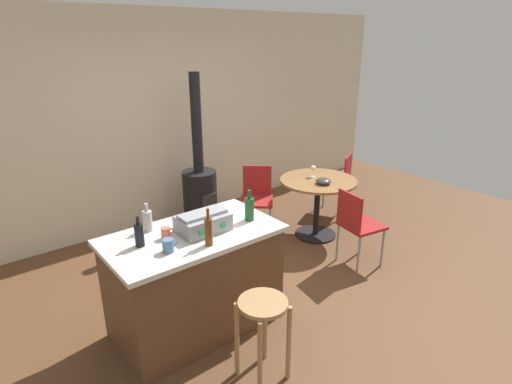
{
  "coord_description": "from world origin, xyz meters",
  "views": [
    {
      "loc": [
        -2.33,
        -2.52,
        2.37
      ],
      "look_at": [
        0.08,
        0.5,
        0.92
      ],
      "focal_mm": 29.26,
      "sensor_mm": 36.0,
      "label": 1
    }
  ],
  "objects_px": {
    "bottle_0": "(139,235)",
    "bottle_2": "(209,231)",
    "folding_chair_far": "(357,223)",
    "wine_glass": "(313,168)",
    "serving_bowl": "(323,181)",
    "dining_table": "(318,193)",
    "cup_0": "(168,245)",
    "bottle_3": "(249,209)",
    "folding_chair_near": "(257,195)",
    "toolbox": "(203,222)",
    "bottle_1": "(147,220)",
    "wood_stove": "(200,190)",
    "folding_chair_left": "(338,179)",
    "wooden_stool": "(263,321)",
    "cup_1": "(166,233)",
    "kitchen_island": "(195,281)"
  },
  "relations": [
    {
      "from": "cup_1",
      "to": "wood_stove",
      "type": "bearing_deg",
      "value": 52.02
    },
    {
      "from": "wooden_stool",
      "to": "toolbox",
      "type": "xyz_separation_m",
      "value": [
        0.01,
        0.77,
        0.49
      ]
    },
    {
      "from": "cup_1",
      "to": "dining_table",
      "type": "bearing_deg",
      "value": 13.24
    },
    {
      "from": "folding_chair_far",
      "to": "bottle_2",
      "type": "relative_size",
      "value": 2.91
    },
    {
      "from": "bottle_0",
      "to": "cup_1",
      "type": "bearing_deg",
      "value": -2.45
    },
    {
      "from": "wine_glass",
      "to": "wooden_stool",
      "type": "bearing_deg",
      "value": -143.69
    },
    {
      "from": "bottle_2",
      "to": "cup_1",
      "type": "distance_m",
      "value": 0.37
    },
    {
      "from": "bottle_0",
      "to": "folding_chair_near",
      "type": "bearing_deg",
      "value": 28.42
    },
    {
      "from": "dining_table",
      "to": "serving_bowl",
      "type": "distance_m",
      "value": 0.27
    },
    {
      "from": "wine_glass",
      "to": "serving_bowl",
      "type": "xyz_separation_m",
      "value": [
        -0.1,
        -0.27,
        -0.07
      ]
    },
    {
      "from": "folding_chair_near",
      "to": "bottle_3",
      "type": "height_order",
      "value": "bottle_3"
    },
    {
      "from": "dining_table",
      "to": "cup_0",
      "type": "height_order",
      "value": "cup_0"
    },
    {
      "from": "toolbox",
      "to": "cup_0",
      "type": "distance_m",
      "value": 0.41
    },
    {
      "from": "toolbox",
      "to": "wine_glass",
      "type": "xyz_separation_m",
      "value": [
        2.02,
        0.73,
        -0.12
      ]
    },
    {
      "from": "folding_chair_far",
      "to": "cup_1",
      "type": "relative_size",
      "value": 8.08
    },
    {
      "from": "wooden_stool",
      "to": "cup_1",
      "type": "bearing_deg",
      "value": 108.59
    },
    {
      "from": "bottle_1",
      "to": "wine_glass",
      "type": "height_order",
      "value": "bottle_1"
    },
    {
      "from": "folding_chair_far",
      "to": "dining_table",
      "type": "bearing_deg",
      "value": 74.84
    },
    {
      "from": "folding_chair_left",
      "to": "serving_bowl",
      "type": "bearing_deg",
      "value": -151.34
    },
    {
      "from": "bottle_1",
      "to": "bottle_3",
      "type": "relative_size",
      "value": 0.86
    },
    {
      "from": "toolbox",
      "to": "wine_glass",
      "type": "bearing_deg",
      "value": 19.75
    },
    {
      "from": "bottle_3",
      "to": "wine_glass",
      "type": "relative_size",
      "value": 1.89
    },
    {
      "from": "toolbox",
      "to": "bottle_0",
      "type": "bearing_deg",
      "value": 171.36
    },
    {
      "from": "toolbox",
      "to": "bottle_0",
      "type": "height_order",
      "value": "bottle_0"
    },
    {
      "from": "folding_chair_left",
      "to": "cup_1",
      "type": "xyz_separation_m",
      "value": [
        -3.01,
        -0.83,
        0.42
      ]
    },
    {
      "from": "dining_table",
      "to": "bottle_2",
      "type": "distance_m",
      "value": 2.3
    },
    {
      "from": "bottle_3",
      "to": "wine_glass",
      "type": "distance_m",
      "value": 1.79
    },
    {
      "from": "toolbox",
      "to": "bottle_2",
      "type": "bearing_deg",
      "value": -112.22
    },
    {
      "from": "bottle_1",
      "to": "cup_1",
      "type": "distance_m",
      "value": 0.23
    },
    {
      "from": "wood_stove",
      "to": "bottle_3",
      "type": "distance_m",
      "value": 1.98
    },
    {
      "from": "bottle_2",
      "to": "folding_chair_left",
      "type": "bearing_deg",
      "value": 21.84
    },
    {
      "from": "folding_chair_near",
      "to": "toolbox",
      "type": "height_order",
      "value": "toolbox"
    },
    {
      "from": "wine_glass",
      "to": "dining_table",
      "type": "bearing_deg",
      "value": -102.15
    },
    {
      "from": "folding_chair_far",
      "to": "cup_0",
      "type": "relative_size",
      "value": 7.19
    },
    {
      "from": "folding_chair_far",
      "to": "bottle_0",
      "type": "relative_size",
      "value": 3.6
    },
    {
      "from": "folding_chair_far",
      "to": "folding_chair_left",
      "type": "distance_m",
      "value": 1.41
    },
    {
      "from": "folding_chair_far",
      "to": "cup_1",
      "type": "height_order",
      "value": "cup_1"
    },
    {
      "from": "wooden_stool",
      "to": "folding_chair_left",
      "type": "relative_size",
      "value": 0.75
    },
    {
      "from": "folding_chair_near",
      "to": "bottle_1",
      "type": "relative_size",
      "value": 3.63
    },
    {
      "from": "bottle_0",
      "to": "bottle_2",
      "type": "distance_m",
      "value": 0.51
    },
    {
      "from": "folding_chair_near",
      "to": "bottle_1",
      "type": "bearing_deg",
      "value": -154.56
    },
    {
      "from": "dining_table",
      "to": "cup_0",
      "type": "xyz_separation_m",
      "value": [
        -2.38,
        -0.74,
        0.38
      ]
    },
    {
      "from": "wine_glass",
      "to": "serving_bowl",
      "type": "bearing_deg",
      "value": -110.28
    },
    {
      "from": "kitchen_island",
      "to": "bottle_1",
      "type": "xyz_separation_m",
      "value": [
        -0.26,
        0.26,
        0.54
      ]
    },
    {
      "from": "bottle_1",
      "to": "cup_1",
      "type": "xyz_separation_m",
      "value": [
        0.05,
        -0.22,
        -0.04
      ]
    },
    {
      "from": "folding_chair_far",
      "to": "bottle_3",
      "type": "height_order",
      "value": "bottle_3"
    },
    {
      "from": "folding_chair_near",
      "to": "bottle_3",
      "type": "xyz_separation_m",
      "value": [
        -1.06,
        -1.22,
        0.5
      ]
    },
    {
      "from": "wooden_stool",
      "to": "folding_chair_far",
      "type": "distance_m",
      "value": 1.9
    },
    {
      "from": "dining_table",
      "to": "bottle_2",
      "type": "height_order",
      "value": "bottle_2"
    },
    {
      "from": "wine_glass",
      "to": "cup_1",
      "type": "bearing_deg",
      "value": -164.14
    }
  ]
}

